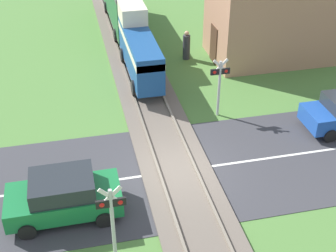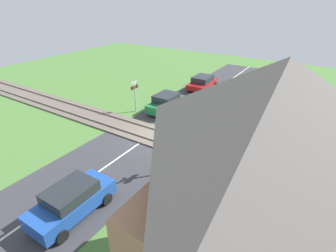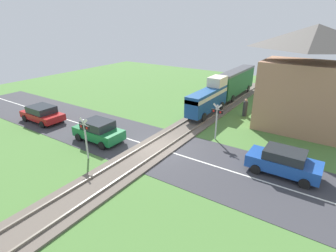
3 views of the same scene
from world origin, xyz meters
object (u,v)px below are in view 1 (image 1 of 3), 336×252
(car_near_crossing, at_px, (64,196))
(crossing_signal_west_approach, at_px, (112,213))
(train, at_px, (127,17))
(pedestrian_by_station, at_px, (186,46))
(crossing_signal_east_approach, at_px, (220,80))

(car_near_crossing, height_order, crossing_signal_west_approach, crossing_signal_west_approach)
(train, height_order, car_near_crossing, train)
(car_near_crossing, xyz_separation_m, pedestrian_by_station, (7.39, 11.59, -0.06))
(crossing_signal_east_approach, relative_size, pedestrian_by_station, 1.69)
(crossing_signal_east_approach, bearing_deg, train, 107.97)
(car_near_crossing, distance_m, crossing_signal_west_approach, 2.91)
(crossing_signal_west_approach, xyz_separation_m, pedestrian_by_station, (5.94, 13.90, -1.08))
(pedestrian_by_station, bearing_deg, train, 140.20)
(car_near_crossing, bearing_deg, crossing_signal_west_approach, -57.95)
(crossing_signal_east_approach, xyz_separation_m, pedestrian_by_station, (0.15, 6.39, -1.08))
(pedestrian_by_station, bearing_deg, crossing_signal_east_approach, -91.31)
(train, distance_m, car_near_crossing, 14.81)
(crossing_signal_east_approach, bearing_deg, pedestrian_by_station, 88.69)
(train, relative_size, crossing_signal_west_approach, 5.20)
(train, relative_size, car_near_crossing, 3.82)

